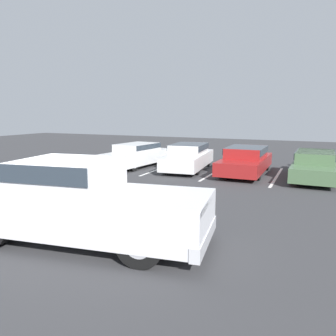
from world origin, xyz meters
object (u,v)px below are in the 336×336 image
at_px(parked_sedan_b, 188,156).
at_px(parked_sedan_a, 136,154).
at_px(parked_sedan_c, 246,159).
at_px(pickup_truck, 81,202).
at_px(parked_sedan_d, 315,164).

bearing_deg(parked_sedan_b, parked_sedan_a, -91.62).
relative_size(parked_sedan_a, parked_sedan_c, 0.97).
relative_size(pickup_truck, parked_sedan_b, 1.29).
distance_m(parked_sedan_a, parked_sedan_c, 5.75).
bearing_deg(pickup_truck, parked_sedan_d, 56.39).
bearing_deg(parked_sedan_b, parked_sedan_d, 83.96).
bearing_deg(parked_sedan_a, parked_sedan_b, 100.06).
height_order(parked_sedan_a, parked_sedan_b, parked_sedan_b).
relative_size(parked_sedan_a, parked_sedan_d, 0.96).
height_order(pickup_truck, parked_sedan_d, pickup_truck).
xyz_separation_m(parked_sedan_a, parked_sedan_d, (8.72, 0.18, -0.00)).
bearing_deg(parked_sedan_a, parked_sedan_d, 97.11).
relative_size(parked_sedan_c, parked_sedan_d, 0.99).
bearing_deg(parked_sedan_a, parked_sedan_c, 98.78).
bearing_deg(parked_sedan_b, parked_sedan_c, 85.79).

